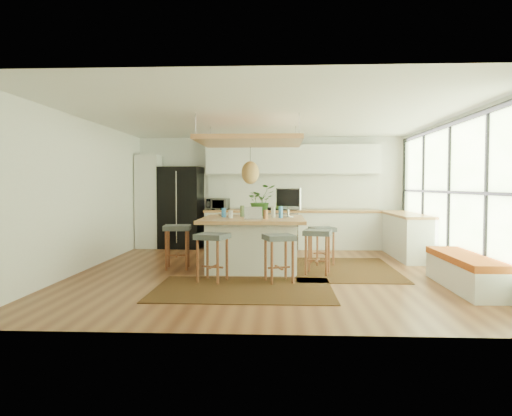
# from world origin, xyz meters

# --- Properties ---
(floor) EXTENTS (7.00, 7.00, 0.00)m
(floor) POSITION_xyz_m (0.00, 0.00, 0.00)
(floor) COLOR #5C2F1A
(floor) RESTS_ON ground
(ceiling) EXTENTS (7.00, 7.00, 0.00)m
(ceiling) POSITION_xyz_m (0.00, 0.00, 2.70)
(ceiling) COLOR white
(ceiling) RESTS_ON ground
(wall_back) EXTENTS (6.50, 0.00, 6.50)m
(wall_back) POSITION_xyz_m (0.00, 3.50, 1.35)
(wall_back) COLOR white
(wall_back) RESTS_ON ground
(wall_front) EXTENTS (6.50, 0.00, 6.50)m
(wall_front) POSITION_xyz_m (0.00, -3.50, 1.35)
(wall_front) COLOR white
(wall_front) RESTS_ON ground
(wall_left) EXTENTS (0.00, 7.00, 7.00)m
(wall_left) POSITION_xyz_m (-3.25, 0.00, 1.35)
(wall_left) COLOR white
(wall_left) RESTS_ON ground
(wall_right) EXTENTS (0.00, 7.00, 7.00)m
(wall_right) POSITION_xyz_m (3.25, 0.00, 1.35)
(wall_right) COLOR white
(wall_right) RESTS_ON ground
(window_wall) EXTENTS (0.10, 6.20, 2.60)m
(window_wall) POSITION_xyz_m (3.22, 0.00, 1.40)
(window_wall) COLOR black
(window_wall) RESTS_ON wall_right
(pantry) EXTENTS (0.55, 0.60, 2.25)m
(pantry) POSITION_xyz_m (-2.95, 3.18, 1.12)
(pantry) COLOR silver
(pantry) RESTS_ON floor
(back_counter_base) EXTENTS (4.20, 0.60, 0.88)m
(back_counter_base) POSITION_xyz_m (0.55, 3.18, 0.44)
(back_counter_base) COLOR silver
(back_counter_base) RESTS_ON floor
(back_counter_top) EXTENTS (4.24, 0.64, 0.05)m
(back_counter_top) POSITION_xyz_m (0.55, 3.18, 0.90)
(back_counter_top) COLOR #A3663A
(back_counter_top) RESTS_ON back_counter_base
(backsplash) EXTENTS (4.20, 0.02, 0.80)m
(backsplash) POSITION_xyz_m (0.55, 3.48, 1.35)
(backsplash) COLOR white
(backsplash) RESTS_ON wall_back
(upper_cabinets) EXTENTS (4.20, 0.34, 0.70)m
(upper_cabinets) POSITION_xyz_m (0.55, 3.32, 2.15)
(upper_cabinets) COLOR silver
(upper_cabinets) RESTS_ON wall_back
(range) EXTENTS (0.76, 0.62, 1.00)m
(range) POSITION_xyz_m (0.30, 3.18, 0.50)
(range) COLOR #A5A5AA
(range) RESTS_ON floor
(right_counter_base) EXTENTS (0.60, 2.50, 0.88)m
(right_counter_base) POSITION_xyz_m (2.93, 2.00, 0.44)
(right_counter_base) COLOR silver
(right_counter_base) RESTS_ON floor
(right_counter_top) EXTENTS (0.64, 2.54, 0.05)m
(right_counter_top) POSITION_xyz_m (2.93, 2.00, 0.90)
(right_counter_top) COLOR #A3663A
(right_counter_top) RESTS_ON right_counter_base
(window_bench) EXTENTS (0.52, 2.00, 0.50)m
(window_bench) POSITION_xyz_m (2.95, -1.20, 0.25)
(window_bench) COLOR silver
(window_bench) RESTS_ON floor
(ceiling_panel) EXTENTS (1.86, 1.86, 0.80)m
(ceiling_panel) POSITION_xyz_m (-0.30, 0.40, 2.05)
(ceiling_panel) COLOR #A3663A
(ceiling_panel) RESTS_ON ceiling
(rug_near) EXTENTS (2.60, 1.80, 0.01)m
(rug_near) POSITION_xyz_m (-0.29, -1.42, 0.01)
(rug_near) COLOR black
(rug_near) RESTS_ON floor
(rug_right) EXTENTS (1.80, 2.60, 0.01)m
(rug_right) POSITION_xyz_m (1.41, 0.34, 0.01)
(rug_right) COLOR black
(rug_right) RESTS_ON floor
(fridge) EXTENTS (1.04, 0.85, 1.97)m
(fridge) POSITION_xyz_m (-2.16, 3.20, 0.93)
(fridge) COLOR black
(fridge) RESTS_ON floor
(island) EXTENTS (1.85, 1.85, 0.93)m
(island) POSITION_xyz_m (-0.25, 0.38, 0.47)
(island) COLOR #A3663A
(island) RESTS_ON floor
(stool_near_left) EXTENTS (0.57, 0.57, 0.76)m
(stool_near_left) POSITION_xyz_m (-0.82, -0.89, 0.35)
(stool_near_left) COLOR #3E4345
(stool_near_left) RESTS_ON floor
(stool_near_right) EXTENTS (0.56, 0.56, 0.75)m
(stool_near_right) POSITION_xyz_m (0.23, -0.88, 0.35)
(stool_near_right) COLOR #3E4345
(stool_near_right) RESTS_ON floor
(stool_right_front) EXTENTS (0.54, 0.54, 0.76)m
(stool_right_front) POSITION_xyz_m (0.88, -0.19, 0.35)
(stool_right_front) COLOR #3E4345
(stool_right_front) RESTS_ON floor
(stool_right_back) EXTENTS (0.53, 0.53, 0.72)m
(stool_right_back) POSITION_xyz_m (1.05, 0.83, 0.35)
(stool_right_back) COLOR #3E4345
(stool_right_back) RESTS_ON floor
(stool_left_side) EXTENTS (0.52, 0.52, 0.80)m
(stool_left_side) POSITION_xyz_m (-1.62, 0.25, 0.35)
(stool_left_side) COLOR #3E4345
(stool_left_side) RESTS_ON floor
(laptop) EXTENTS (0.34, 0.35, 0.23)m
(laptop) POSITION_xyz_m (-0.21, -0.12, 1.05)
(laptop) COLOR #A5A5AA
(laptop) RESTS_ON island
(monitor) EXTENTS (0.59, 0.55, 0.55)m
(monitor) POSITION_xyz_m (0.40, 0.62, 1.19)
(monitor) COLOR #A5A5AA
(monitor) RESTS_ON island
(microwave) EXTENTS (0.54, 0.37, 0.34)m
(microwave) POSITION_xyz_m (-1.25, 3.17, 1.09)
(microwave) COLOR #A5A5AA
(microwave) RESTS_ON back_counter_top
(island_plant) EXTENTS (0.77, 0.79, 0.47)m
(island_plant) POSITION_xyz_m (-0.13, 0.82, 1.16)
(island_plant) COLOR #1E4C19
(island_plant) RESTS_ON island
(island_bowl) EXTENTS (0.26, 0.26, 0.06)m
(island_bowl) POSITION_xyz_m (-0.85, 0.87, 0.96)
(island_bowl) COLOR silver
(island_bowl) RESTS_ON island
(island_bottle_0) EXTENTS (0.07, 0.07, 0.19)m
(island_bottle_0) POSITION_xyz_m (-0.80, 0.48, 1.03)
(island_bottle_0) COLOR #3889E1
(island_bottle_0) RESTS_ON island
(island_bottle_1) EXTENTS (0.07, 0.07, 0.19)m
(island_bottle_1) POSITION_xyz_m (-0.65, 0.23, 1.03)
(island_bottle_1) COLOR silver
(island_bottle_1) RESTS_ON island
(island_bottle_2) EXTENTS (0.07, 0.07, 0.19)m
(island_bottle_2) POSITION_xyz_m (0.00, 0.08, 1.03)
(island_bottle_2) COLOR #A86338
(island_bottle_2) RESTS_ON island
(island_bottle_3) EXTENTS (0.07, 0.07, 0.19)m
(island_bottle_3) POSITION_xyz_m (0.10, 0.43, 1.03)
(island_bottle_3) COLOR silver
(island_bottle_3) RESTS_ON island
(island_bottle_4) EXTENTS (0.07, 0.07, 0.19)m
(island_bottle_4) POSITION_xyz_m (-0.45, 0.63, 1.03)
(island_bottle_4) COLOR #5D7747
(island_bottle_4) RESTS_ON island
(island_bottle_5) EXTENTS (0.07, 0.07, 0.19)m
(island_bottle_5) POSITION_xyz_m (0.25, 0.28, 1.03)
(island_bottle_5) COLOR #3889E1
(island_bottle_5) RESTS_ON island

